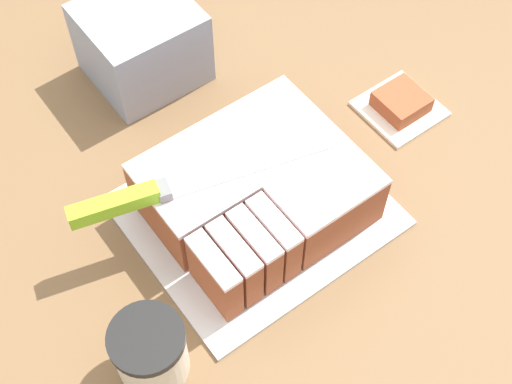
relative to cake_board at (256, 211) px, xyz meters
name	(u,v)px	position (x,y,z in m)	size (l,w,h in m)	color
countertop	(212,330)	(-0.05, 0.07, -0.48)	(1.40, 1.10, 0.95)	brown
cake_board	(256,211)	(0.00, 0.00, 0.00)	(0.33, 0.29, 0.01)	silver
cake	(257,190)	(0.00, 0.00, 0.05)	(0.26, 0.22, 0.09)	#994C2D
knife	(148,195)	(-0.13, 0.05, 0.10)	(0.34, 0.11, 0.02)	silver
coffee_cup	(150,352)	(-0.23, -0.10, 0.04)	(0.09, 0.09, 0.09)	beige
paper_napkin	(400,109)	(0.29, 0.02, 0.00)	(0.11, 0.11, 0.01)	white
brownie	(401,102)	(0.29, 0.02, 0.02)	(0.07, 0.07, 0.03)	#994C2D
storage_box	(142,43)	(0.02, 0.32, 0.06)	(0.16, 0.15, 0.13)	#8C99B2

